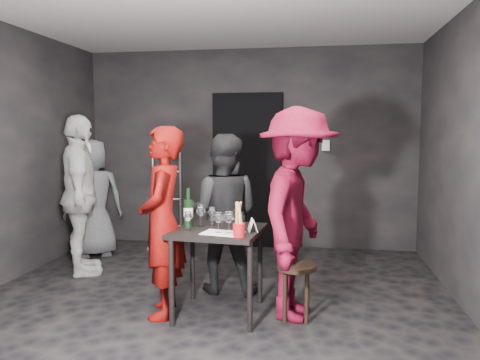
% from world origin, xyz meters
% --- Properties ---
extents(floor, '(4.50, 5.00, 0.02)m').
position_xyz_m(floor, '(0.00, 0.00, 0.00)').
color(floor, black).
rests_on(floor, ground).
extents(wall_back, '(4.50, 0.04, 2.70)m').
position_xyz_m(wall_back, '(0.00, 2.50, 1.35)').
color(wall_back, black).
rests_on(wall_back, ground).
extents(wall_front, '(4.50, 0.04, 2.70)m').
position_xyz_m(wall_front, '(0.00, -2.50, 1.35)').
color(wall_front, black).
rests_on(wall_front, ground).
extents(doorway, '(0.95, 0.10, 2.10)m').
position_xyz_m(doorway, '(0.00, 2.44, 1.05)').
color(doorway, black).
rests_on(doorway, ground).
extents(wallbox_upper, '(0.12, 0.06, 0.12)m').
position_xyz_m(wallbox_upper, '(0.85, 2.45, 1.45)').
color(wallbox_upper, '#B7B7B2').
rests_on(wallbox_upper, wall_back).
extents(wallbox_lower, '(0.10, 0.06, 0.14)m').
position_xyz_m(wallbox_lower, '(1.05, 2.45, 1.40)').
color(wallbox_lower, '#B7B7B2').
rests_on(wallbox_lower, wall_back).
extents(hand_truck, '(0.44, 0.36, 1.31)m').
position_xyz_m(hand_truck, '(-1.10, 2.22, 0.23)').
color(hand_truck, '#B2B2B7').
rests_on(hand_truck, floor).
extents(tasting_table, '(0.72, 0.72, 0.75)m').
position_xyz_m(tasting_table, '(0.13, -0.03, 0.65)').
color(tasting_table, black).
rests_on(tasting_table, floor).
extents(stool, '(0.33, 0.33, 0.47)m').
position_xyz_m(stool, '(0.79, -0.03, 0.37)').
color(stool, black).
rests_on(stool, floor).
extents(server_red, '(0.53, 0.71, 1.75)m').
position_xyz_m(server_red, '(-0.34, -0.12, 0.88)').
color(server_red, '#6E0806').
rests_on(server_red, floor).
extents(woman_black, '(0.79, 0.44, 1.61)m').
position_xyz_m(woman_black, '(0.04, 0.58, 0.81)').
color(woman_black, black).
rests_on(woman_black, floor).
extents(man_maroon, '(0.85, 1.45, 2.11)m').
position_xyz_m(man_maroon, '(0.79, 0.03, 1.06)').
color(man_maroon, maroon).
rests_on(man_maroon, floor).
extents(bystander_cream, '(1.10, 1.34, 2.07)m').
position_xyz_m(bystander_cream, '(-1.62, 0.85, 1.04)').
color(bystander_cream, silver).
rests_on(bystander_cream, floor).
extents(bystander_grey, '(0.82, 0.72, 1.48)m').
position_xyz_m(bystander_grey, '(-1.84, 1.58, 0.74)').
color(bystander_grey, '#56565B').
rests_on(bystander_grey, floor).
extents(tasting_mat, '(0.36, 0.27, 0.00)m').
position_xyz_m(tasting_mat, '(0.20, -0.20, 0.75)').
color(tasting_mat, white).
rests_on(tasting_mat, tasting_table).
extents(wine_glass_a, '(0.09, 0.09, 0.18)m').
position_xyz_m(wine_glass_a, '(-0.11, -0.15, 0.84)').
color(wine_glass_a, white).
rests_on(wine_glass_a, tasting_table).
extents(wine_glass_b, '(0.08, 0.08, 0.21)m').
position_xyz_m(wine_glass_b, '(-0.04, 0.04, 0.86)').
color(wine_glass_b, white).
rests_on(wine_glass_b, tasting_table).
extents(wine_glass_c, '(0.09, 0.09, 0.18)m').
position_xyz_m(wine_glass_c, '(0.03, 0.13, 0.84)').
color(wine_glass_c, white).
rests_on(wine_glass_c, tasting_table).
extents(wine_glass_d, '(0.09, 0.09, 0.19)m').
position_xyz_m(wine_glass_d, '(0.16, -0.19, 0.84)').
color(wine_glass_d, white).
rests_on(wine_glass_d, tasting_table).
extents(wine_glass_e, '(0.10, 0.10, 0.20)m').
position_xyz_m(wine_glass_e, '(0.25, -0.20, 0.85)').
color(wine_glass_e, white).
rests_on(wine_glass_e, tasting_table).
extents(wine_glass_f, '(0.10, 0.10, 0.19)m').
position_xyz_m(wine_glass_f, '(0.29, 0.00, 0.85)').
color(wine_glass_f, white).
rests_on(wine_glass_f, tasting_table).
extents(wine_bottle, '(0.08, 0.08, 0.34)m').
position_xyz_m(wine_bottle, '(-0.15, 0.01, 0.88)').
color(wine_bottle, black).
rests_on(wine_bottle, tasting_table).
extents(breadstick_cup, '(0.10, 0.10, 0.30)m').
position_xyz_m(breadstick_cup, '(0.35, -0.30, 0.88)').
color(breadstick_cup, '#B90E15').
rests_on(breadstick_cup, tasting_table).
extents(reserved_card, '(0.12, 0.16, 0.11)m').
position_xyz_m(reserved_card, '(0.41, -0.09, 0.80)').
color(reserved_card, white).
rests_on(reserved_card, tasting_table).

